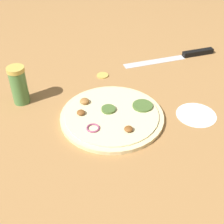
# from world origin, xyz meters

# --- Properties ---
(ground_plane) EXTENTS (3.00, 3.00, 0.00)m
(ground_plane) POSITION_xyz_m (0.00, 0.00, 0.00)
(ground_plane) COLOR #9E703F
(pizza) EXTENTS (0.28, 0.28, 0.03)m
(pizza) POSITION_xyz_m (0.00, -0.00, 0.01)
(pizza) COLOR beige
(pizza) RESTS_ON ground_plane
(knife) EXTENTS (0.10, 0.33, 0.02)m
(knife) POSITION_xyz_m (0.16, -0.40, 0.01)
(knife) COLOR silver
(knife) RESTS_ON ground_plane
(spice_jar) EXTENTS (0.05, 0.05, 0.11)m
(spice_jar) POSITION_xyz_m (0.20, 0.18, 0.06)
(spice_jar) COLOR #4C7F42
(spice_jar) RESTS_ON ground_plane
(loose_cap) EXTENTS (0.04, 0.04, 0.01)m
(loose_cap) POSITION_xyz_m (0.20, -0.09, 0.00)
(loose_cap) COLOR gold
(loose_cap) RESTS_ON ground_plane
(flour_patch) EXTENTS (0.11, 0.11, 0.00)m
(flour_patch) POSITION_xyz_m (-0.11, -0.20, 0.00)
(flour_patch) COLOR white
(flour_patch) RESTS_ON ground_plane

